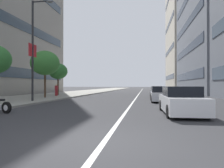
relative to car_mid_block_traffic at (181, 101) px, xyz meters
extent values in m
plane|color=#303033|center=(-5.92, 2.92, -0.67)|extent=(400.00, 400.00, 0.00)
cube|color=gray|center=(24.08, 14.66, -0.59)|extent=(160.00, 8.70, 0.15)
cube|color=silver|center=(29.08, 2.92, -0.66)|extent=(110.00, 0.16, 0.01)
cylinder|color=black|center=(-1.27, 9.10, -0.36)|extent=(0.28, 0.63, 0.62)
cylinder|color=silver|center=(-1.27, 9.10, -0.36)|extent=(0.21, 0.33, 0.31)
cylinder|color=silver|center=(-1.02, 9.51, -0.48)|extent=(0.26, 0.69, 0.16)
cube|color=silver|center=(0.00, 0.00, -0.13)|extent=(4.65, 1.94, 0.78)
cube|color=black|center=(0.00, 0.00, 0.52)|extent=(2.23, 1.72, 0.51)
cylinder|color=black|center=(1.49, 0.87, -0.36)|extent=(0.63, 0.24, 0.62)
cylinder|color=black|center=(1.54, -0.77, -0.36)|extent=(0.63, 0.24, 0.62)
cylinder|color=black|center=(-1.54, 0.77, -0.36)|extent=(0.63, 0.24, 0.62)
cylinder|color=black|center=(-1.49, -0.87, -0.36)|extent=(0.63, 0.24, 0.62)
cube|color=#B7B7BC|center=(8.35, 0.39, -0.16)|extent=(4.34, 1.82, 0.72)
cube|color=black|center=(8.34, 0.39, 0.47)|extent=(2.38, 1.68, 0.54)
cylinder|color=black|center=(9.78, 1.22, -0.36)|extent=(0.62, 0.22, 0.62)
cylinder|color=black|center=(9.78, -0.44, -0.36)|extent=(0.62, 0.22, 0.62)
cylinder|color=black|center=(6.92, 1.22, -0.36)|extent=(0.62, 0.22, 0.62)
cylinder|color=black|center=(6.92, -0.44, -0.36)|extent=(0.62, 0.22, 0.62)
cube|color=#4C515B|center=(15.21, 0.28, -0.15)|extent=(4.64, 1.83, 0.75)
cube|color=black|center=(15.00, 0.27, 0.48)|extent=(2.24, 1.66, 0.50)
cylinder|color=black|center=(16.73, 1.10, -0.36)|extent=(0.62, 0.23, 0.62)
cylinder|color=black|center=(16.75, -0.51, -0.36)|extent=(0.62, 0.23, 0.62)
cylinder|color=black|center=(13.67, 1.06, -0.36)|extent=(0.62, 0.23, 0.62)
cylinder|color=black|center=(13.69, -0.55, -0.36)|extent=(0.62, 0.23, 0.62)
cylinder|color=#232326|center=(5.45, 11.54, 3.85)|extent=(0.18, 0.18, 8.73)
cylinder|color=#232326|center=(5.45, 10.73, 8.11)|extent=(0.10, 1.61, 0.10)
ellipsoid|color=slate|center=(5.45, 9.93, 8.03)|extent=(0.44, 0.60, 0.20)
cube|color=#B21E23|center=(5.10, 11.54, 3.88)|extent=(0.56, 0.03, 1.10)
cube|color=#B21E23|center=(5.80, 11.54, 3.88)|extent=(0.56, 0.03, 1.10)
cylinder|color=#473323|center=(10.33, 12.87, 0.81)|extent=(0.22, 0.22, 2.65)
ellipsoid|color=#387A33|center=(10.33, 12.87, 3.33)|extent=(3.19, 3.19, 2.71)
cylinder|color=#473323|center=(16.62, 14.10, 0.67)|extent=(0.22, 0.22, 2.37)
ellipsoid|color=#2D6B2D|center=(16.62, 14.10, 2.84)|extent=(2.65, 2.65, 2.25)
cube|color=maroon|center=(14.02, 13.18, -0.13)|extent=(0.31, 0.37, 0.77)
cube|color=maroon|center=(14.02, 13.18, 0.52)|extent=(0.35, 0.45, 0.53)
sphere|color=tan|center=(14.02, 13.18, 0.88)|extent=(0.21, 0.21, 0.21)
cube|color=#232D3D|center=(32.24, -6.45, 2.70)|extent=(24.52, 0.08, 1.50)
cube|color=#232D3D|center=(32.24, -6.45, 7.88)|extent=(24.52, 0.08, 1.50)
cube|color=#232D3D|center=(32.24, -6.45, 13.06)|extent=(24.52, 0.08, 1.50)
cube|color=beige|center=(63.03, -17.02, 26.33)|extent=(26.74, 21.07, 53.99)
cube|color=#2D3842|center=(63.03, -6.45, 3.65)|extent=(24.07, 0.08, 1.50)
cube|color=#2D3842|center=(63.03, -6.45, 12.94)|extent=(24.07, 0.08, 1.50)
cube|color=#2D3842|center=(63.03, -6.45, 22.22)|extent=(24.07, 0.08, 1.50)
cube|color=#384756|center=(16.29, 19.97, 2.65)|extent=(29.75, 0.08, 1.50)
cube|color=#384756|center=(16.29, 19.97, 9.79)|extent=(29.75, 0.08, 1.50)
camera|label=1|loc=(-11.19, 1.85, 0.83)|focal=33.13mm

